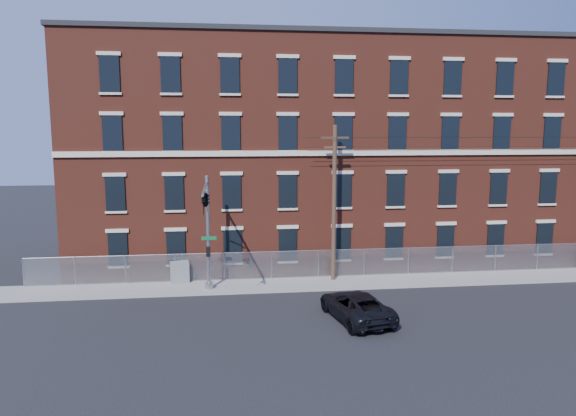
# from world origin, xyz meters

# --- Properties ---
(ground) EXTENTS (140.00, 140.00, 0.00)m
(ground) POSITION_xyz_m (0.00, 0.00, 0.00)
(ground) COLOR black
(ground) RESTS_ON ground
(sidewalk) EXTENTS (65.00, 3.00, 0.12)m
(sidewalk) POSITION_xyz_m (12.00, 5.00, 0.06)
(sidewalk) COLOR gray
(sidewalk) RESTS_ON ground
(mill_building) EXTENTS (55.30, 14.32, 16.30)m
(mill_building) POSITION_xyz_m (12.00, 13.93, 8.15)
(mill_building) COLOR maroon
(mill_building) RESTS_ON ground
(chain_link_fence) EXTENTS (59.06, 0.06, 1.85)m
(chain_link_fence) POSITION_xyz_m (12.00, 6.30, 1.06)
(chain_link_fence) COLOR #A5A8AD
(chain_link_fence) RESTS_ON ground
(traffic_signal_mast) EXTENTS (0.90, 6.75, 7.00)m
(traffic_signal_mast) POSITION_xyz_m (-6.00, 2.18, 5.39)
(traffic_signal_mast) COLOR #9EA0A5
(traffic_signal_mast) RESTS_ON ground
(utility_pole_near) EXTENTS (1.80, 0.28, 10.00)m
(utility_pole_near) POSITION_xyz_m (2.00, 5.60, 5.34)
(utility_pole_near) COLOR #4B3225
(utility_pole_near) RESTS_ON ground
(pickup_truck) EXTENTS (3.44, 5.68, 1.47)m
(pickup_truck) POSITION_xyz_m (1.75, -1.46, 0.74)
(pickup_truck) COLOR black
(pickup_truck) RESTS_ON ground
(utility_cabinet) EXTENTS (1.22, 0.85, 1.39)m
(utility_cabinet) POSITION_xyz_m (-7.89, 5.99, 0.82)
(utility_cabinet) COLOR slate
(utility_cabinet) RESTS_ON sidewalk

